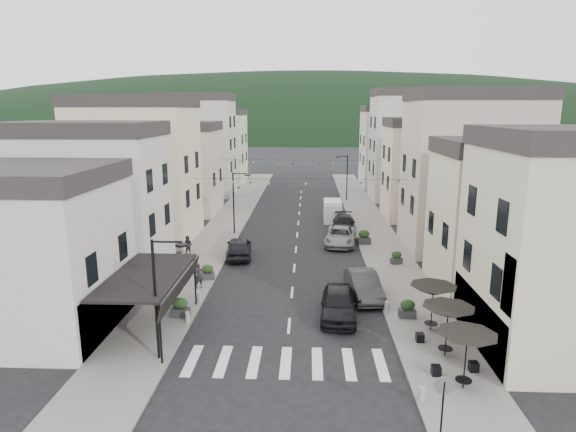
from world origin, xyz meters
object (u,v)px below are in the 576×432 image
at_px(parked_car_a, 338,303).
at_px(pedestrian_a, 199,276).
at_px(parked_car_b, 364,285).
at_px(pedestrian_b, 188,245).
at_px(delivery_van, 333,210).
at_px(parked_car_d, 344,224).
at_px(parked_car_e, 239,247).
at_px(parked_car_c, 340,236).

bearing_deg(parked_car_a, pedestrian_a, 159.26).
xyz_separation_m(parked_car_b, pedestrian_b, (-13.39, 8.31, 0.09)).
height_order(delivery_van, pedestrian_a, delivery_van).
bearing_deg(parked_car_a, parked_car_d, 88.32).
height_order(parked_car_a, parked_car_b, parked_car_a).
relative_size(delivery_van, pedestrian_b, 3.02).
height_order(parked_car_a, pedestrian_a, pedestrian_a).
distance_m(parked_car_d, delivery_van, 5.06).
relative_size(parked_car_b, pedestrian_a, 3.02).
xyz_separation_m(parked_car_e, pedestrian_a, (-1.63, -7.35, 0.11)).
bearing_deg(pedestrian_b, pedestrian_a, -54.02).
height_order(parked_car_c, delivery_van, delivery_van).
bearing_deg(parked_car_a, delivery_van, 91.37).
bearing_deg(parked_car_b, pedestrian_a, 168.73).
xyz_separation_m(pedestrian_a, pedestrian_b, (-2.56, 7.39, -0.03)).
relative_size(parked_car_d, delivery_van, 1.11).
distance_m(parked_car_b, pedestrian_a, 10.87).
height_order(parked_car_d, parked_car_e, parked_car_e).
relative_size(pedestrian_a, pedestrian_b, 1.04).
xyz_separation_m(delivery_van, pedestrian_b, (-12.48, -13.87, -0.21)).
xyz_separation_m(parked_car_a, parked_car_b, (1.80, 3.13, -0.02)).
bearing_deg(pedestrian_b, delivery_van, 64.90).
relative_size(parked_car_a, pedestrian_a, 3.01).
bearing_deg(parked_car_a, parked_car_b, 63.46).
bearing_deg(parked_car_a, parked_car_c, 89.23).
distance_m(parked_car_c, delivery_van, 9.81).
bearing_deg(delivery_van, parked_car_d, -78.60).
distance_m(parked_car_d, parked_car_e, 12.83).
height_order(parked_car_d, pedestrian_a, pedestrian_a).
relative_size(parked_car_a, parked_car_c, 0.89).
distance_m(parked_car_a, parked_car_d, 20.42).
xyz_separation_m(parked_car_a, parked_car_e, (-7.40, 11.40, -0.01)).
bearing_deg(parked_car_e, pedestrian_a, 70.99).
xyz_separation_m(parked_car_e, pedestrian_b, (-4.19, 0.04, 0.08)).
bearing_deg(pedestrian_b, parked_car_b, -14.94).
height_order(parked_car_a, parked_car_d, parked_car_a).
distance_m(parked_car_b, parked_car_d, 17.21).
bearing_deg(parked_car_b, delivery_van, 85.91).
xyz_separation_m(parked_car_a, parked_car_c, (1.12, 15.50, -0.07)).
height_order(parked_car_e, pedestrian_a, pedestrian_a).
distance_m(parked_car_b, delivery_van, 22.19).
bearing_deg(delivery_van, parked_car_a, -91.04).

